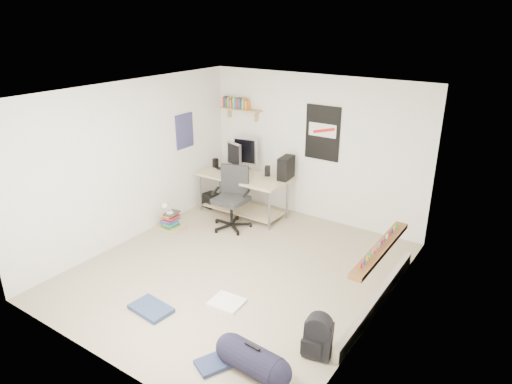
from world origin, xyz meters
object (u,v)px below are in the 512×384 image
Objects in this scene: duffel_bag at (253,361)px; book_stack at (170,219)px; desk at (243,195)px; backpack at (318,339)px; office_chair at (231,201)px.

book_stack is (-3.05, 1.99, 0.01)m from duffel_bag.
backpack is (2.79, -2.55, -0.16)m from desk.
desk reaches higher than duffel_bag.
office_chair is at bearing -98.51° from desk.
duffel_bag is at bearing -33.08° from book_stack.
office_chair is (0.17, -0.57, 0.13)m from desk.
office_chair is 1.74× the size of duffel_bag.
duffel_bag is (2.36, -3.14, -0.22)m from desk.
desk is 0.60m from office_chair.
office_chair reaches higher than backpack.
book_stack is at bearing 150.89° from duffel_bag.
duffel_bag is at bearing -68.95° from office_chair.
duffel_bag is at bearing -139.23° from backpack.
duffel_bag is at bearing -77.89° from desk.
office_chair is at bearing 129.53° from backpack.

